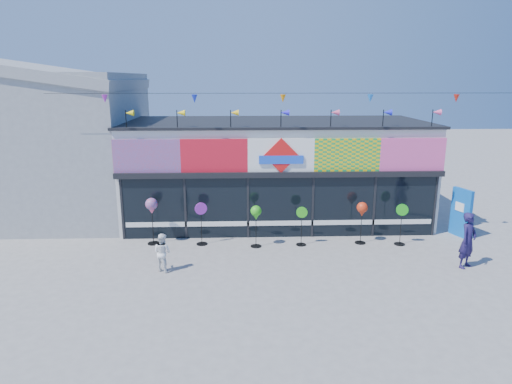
{
  "coord_description": "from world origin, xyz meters",
  "views": [
    {
      "loc": [
        -1.5,
        -12.76,
        5.79
      ],
      "look_at": [
        -0.95,
        2.0,
        2.1
      ],
      "focal_mm": 32.0,
      "sensor_mm": 36.0,
      "label": 1
    }
  ],
  "objects_px": {
    "blue_sign": "(461,213)",
    "adult_man": "(468,240)",
    "spinner_5": "(401,223)",
    "spinner_1": "(201,222)",
    "spinner_4": "(362,211)",
    "spinner_3": "(302,225)",
    "child": "(162,252)",
    "spinner_0": "(152,207)",
    "spinner_2": "(256,214)"
  },
  "relations": [
    {
      "from": "spinner_2",
      "to": "spinner_3",
      "type": "relative_size",
      "value": 1.06
    },
    {
      "from": "blue_sign",
      "to": "adult_man",
      "type": "distance_m",
      "value": 3.1
    },
    {
      "from": "spinner_4",
      "to": "spinner_5",
      "type": "xyz_separation_m",
      "value": [
        1.37,
        -0.19,
        -0.43
      ]
    },
    {
      "from": "spinner_1",
      "to": "child",
      "type": "distance_m",
      "value": 2.49
    },
    {
      "from": "spinner_1",
      "to": "child",
      "type": "height_order",
      "value": "spinner_1"
    },
    {
      "from": "spinner_2",
      "to": "child",
      "type": "distance_m",
      "value": 3.59
    },
    {
      "from": "spinner_3",
      "to": "spinner_5",
      "type": "relative_size",
      "value": 0.94
    },
    {
      "from": "spinner_4",
      "to": "child",
      "type": "distance_m",
      "value": 7.1
    },
    {
      "from": "adult_man",
      "to": "spinner_0",
      "type": "bearing_deg",
      "value": 130.63
    },
    {
      "from": "spinner_0",
      "to": "spinner_2",
      "type": "bearing_deg",
      "value": -6.56
    },
    {
      "from": "spinner_1",
      "to": "child",
      "type": "bearing_deg",
      "value": -114.27
    },
    {
      "from": "spinner_3",
      "to": "spinner_0",
      "type": "bearing_deg",
      "value": 176.5
    },
    {
      "from": "spinner_2",
      "to": "spinner_3",
      "type": "height_order",
      "value": "spinner_2"
    },
    {
      "from": "spinner_0",
      "to": "spinner_4",
      "type": "xyz_separation_m",
      "value": [
        7.46,
        -0.21,
        -0.13
      ]
    },
    {
      "from": "spinner_3",
      "to": "spinner_4",
      "type": "distance_m",
      "value": 2.22
    },
    {
      "from": "spinner_1",
      "to": "spinner_5",
      "type": "relative_size",
      "value": 1.03
    },
    {
      "from": "blue_sign",
      "to": "spinner_2",
      "type": "height_order",
      "value": "blue_sign"
    },
    {
      "from": "spinner_4",
      "to": "adult_man",
      "type": "relative_size",
      "value": 0.86
    },
    {
      "from": "spinner_2",
      "to": "spinner_5",
      "type": "height_order",
      "value": "same"
    },
    {
      "from": "spinner_4",
      "to": "adult_man",
      "type": "distance_m",
      "value": 3.57
    },
    {
      "from": "spinner_4",
      "to": "spinner_1",
      "type": "bearing_deg",
      "value": 179.13
    },
    {
      "from": "spinner_5",
      "to": "adult_man",
      "type": "distance_m",
      "value": 2.48
    },
    {
      "from": "spinner_3",
      "to": "blue_sign",
      "type": "bearing_deg",
      "value": 6.89
    },
    {
      "from": "spinner_2",
      "to": "spinner_5",
      "type": "bearing_deg",
      "value": 0.23
    },
    {
      "from": "spinner_1",
      "to": "spinner_5",
      "type": "xyz_separation_m",
      "value": [
        7.09,
        -0.28,
        -0.02
      ]
    },
    {
      "from": "child",
      "to": "spinner_0",
      "type": "bearing_deg",
      "value": -40.96
    },
    {
      "from": "blue_sign",
      "to": "adult_man",
      "type": "xyz_separation_m",
      "value": [
        -1.16,
        -2.88,
        -0.03
      ]
    },
    {
      "from": "spinner_4",
      "to": "child",
      "type": "height_order",
      "value": "spinner_4"
    },
    {
      "from": "spinner_2",
      "to": "blue_sign",
      "type": "bearing_deg",
      "value": 6.18
    },
    {
      "from": "spinner_3",
      "to": "spinner_4",
      "type": "height_order",
      "value": "spinner_4"
    },
    {
      "from": "spinner_3",
      "to": "spinner_5",
      "type": "distance_m",
      "value": 3.54
    },
    {
      "from": "blue_sign",
      "to": "spinner_1",
      "type": "bearing_deg",
      "value": 164.34
    },
    {
      "from": "spinner_1",
      "to": "blue_sign",
      "type": "bearing_deg",
      "value": 3.17
    },
    {
      "from": "spinner_0",
      "to": "spinner_3",
      "type": "xyz_separation_m",
      "value": [
        5.3,
        -0.32,
        -0.61
      ]
    },
    {
      "from": "adult_man",
      "to": "child",
      "type": "height_order",
      "value": "adult_man"
    },
    {
      "from": "spinner_2",
      "to": "child",
      "type": "relative_size",
      "value": 1.25
    },
    {
      "from": "spinner_4",
      "to": "adult_man",
      "type": "bearing_deg",
      "value": -39.34
    },
    {
      "from": "spinner_0",
      "to": "spinner_4",
      "type": "relative_size",
      "value": 1.11
    },
    {
      "from": "blue_sign",
      "to": "spinner_0",
      "type": "height_order",
      "value": "blue_sign"
    },
    {
      "from": "blue_sign",
      "to": "spinner_3",
      "type": "xyz_separation_m",
      "value": [
        -6.08,
        -0.73,
        -0.17
      ]
    },
    {
      "from": "spinner_3",
      "to": "adult_man",
      "type": "distance_m",
      "value": 5.36
    },
    {
      "from": "spinner_4",
      "to": "spinner_5",
      "type": "bearing_deg",
      "value": -7.96
    },
    {
      "from": "spinner_3",
      "to": "child",
      "type": "height_order",
      "value": "spinner_3"
    },
    {
      "from": "blue_sign",
      "to": "spinner_3",
      "type": "relative_size",
      "value": 1.29
    },
    {
      "from": "spinner_1",
      "to": "child",
      "type": "relative_size",
      "value": 1.29
    },
    {
      "from": "spinner_0",
      "to": "spinner_2",
      "type": "distance_m",
      "value": 3.7
    },
    {
      "from": "spinner_1",
      "to": "spinner_2",
      "type": "bearing_deg",
      "value": -8.82
    },
    {
      "from": "spinner_3",
      "to": "spinner_5",
      "type": "height_order",
      "value": "spinner_5"
    },
    {
      "from": "spinner_3",
      "to": "spinner_4",
      "type": "bearing_deg",
      "value": 3.01
    },
    {
      "from": "adult_man",
      "to": "blue_sign",
      "type": "bearing_deg",
      "value": 32.17
    }
  ]
}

